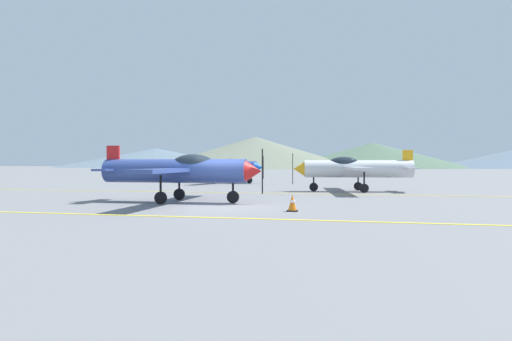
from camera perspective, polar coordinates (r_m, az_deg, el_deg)
The scene contains 10 objects.
ground_plane at distance 16.12m, azimuth -5.42°, elevation -4.87°, with size 400.00×400.00×0.00m, color slate.
apron_line_near at distance 13.07m, azimuth -9.61°, elevation -6.23°, with size 80.00×0.16×0.01m, color yellow.
apron_line_far at distance 23.12m, azimuth -0.16°, elevation -3.08°, with size 80.00×0.16×0.01m, color yellow.
airplane_near at distance 17.96m, azimuth -10.22°, elevation 0.06°, with size 6.95×8.02×2.41m.
airplane_mid at distance 25.05m, azimuth 13.06°, elevation 0.31°, with size 7.04×8.08×2.41m.
airplane_far at distance 35.19m, azimuth -4.28°, elevation 0.51°, with size 7.06×8.04×2.41m.
traffic_cone_front at distance 14.42m, azimuth 4.96°, elevation -4.41°, with size 0.36×0.36×0.59m.
hill_left at distance 192.54m, azimuth -13.48°, elevation 1.71°, with size 84.43×84.43×8.38m, color slate.
hill_centerleft at distance 149.34m, azimuth -0.10°, elevation 2.47°, with size 73.39×73.39×11.08m, color slate.
hill_centerright at distance 156.24m, azimuth 15.53°, elevation 2.00°, with size 65.87×65.87×9.06m, color #4C6651.
Camera 1 is at (4.69, -15.34, 1.64)m, focal length 29.46 mm.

